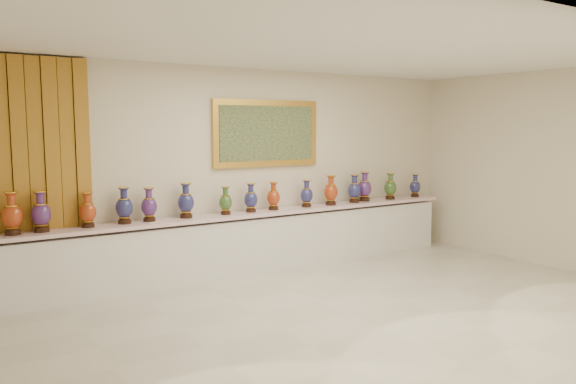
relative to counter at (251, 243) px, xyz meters
name	(u,v)px	position (x,y,z in m)	size (l,w,h in m)	color
ground	(348,314)	(0.00, -2.27, -0.44)	(8.00, 8.00, 0.00)	beige
room	(69,172)	(-2.48, 0.17, 1.15)	(8.00, 8.00, 8.00)	beige
counter	(251,243)	(0.00, 0.00, 0.00)	(7.28, 0.48, 0.90)	white
vase_0	(12,216)	(-3.17, -0.04, 0.69)	(0.30, 0.30, 0.50)	black
vase_1	(41,214)	(-2.86, -0.02, 0.68)	(0.30, 0.30, 0.49)	black
vase_2	(88,212)	(-2.32, -0.01, 0.66)	(0.26, 0.26, 0.44)	black
vase_3	(124,207)	(-1.85, 0.02, 0.68)	(0.27, 0.27, 0.47)	black
vase_4	(149,206)	(-1.52, 0.01, 0.66)	(0.21, 0.21, 0.45)	black
vase_5	(186,202)	(-1.00, 0.01, 0.68)	(0.24, 0.24, 0.48)	black
vase_6	(226,202)	(-0.42, -0.02, 0.64)	(0.20, 0.20, 0.40)	black
vase_7	(251,199)	(0.00, -0.01, 0.65)	(0.26, 0.26, 0.43)	black
vase_8	(273,197)	(0.39, -0.01, 0.65)	(0.25, 0.25, 0.42)	black
vase_9	(307,195)	(0.99, -0.03, 0.65)	(0.26, 0.26, 0.42)	black
vase_10	(331,192)	(1.44, -0.06, 0.68)	(0.29, 0.29, 0.48)	black
vase_11	(354,190)	(1.94, -0.04, 0.67)	(0.23, 0.23, 0.47)	black
vase_12	(365,188)	(2.21, 0.02, 0.69)	(0.26, 0.26, 0.50)	black
vase_13	(390,187)	(2.73, -0.05, 0.67)	(0.21, 0.21, 0.45)	black
vase_14	(415,186)	(3.35, -0.03, 0.65)	(0.21, 0.21, 0.41)	black
label_card	(153,223)	(-1.54, -0.14, 0.47)	(0.10, 0.06, 0.00)	white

